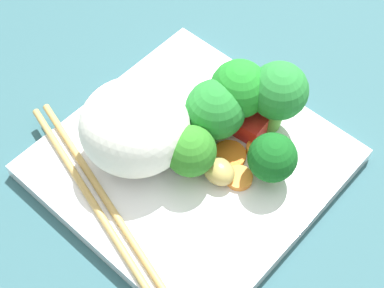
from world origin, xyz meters
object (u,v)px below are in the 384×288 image
rice_mound (135,127)px  broccoli_floret_0 (272,158)px  square_plate (191,163)px  carrot_slice_2 (229,155)px  chopstick_pair (98,199)px

rice_mound → broccoli_floret_0: (5.74, -10.57, -1.04)cm
rice_mound → square_plate: bearing=-56.4°
broccoli_floret_0 → carrot_slice_2: (-0.65, 3.96, -2.69)cm
square_plate → carrot_slice_2: 3.66cm
broccoli_floret_0 → square_plate: bearing=115.1°
chopstick_pair → broccoli_floret_0: bearing=66.7°
rice_mound → broccoli_floret_0: size_ratio=1.84×
rice_mound → broccoli_floret_0: bearing=-61.5°
chopstick_pair → square_plate: bearing=86.1°
broccoli_floret_0 → carrot_slice_2: 4.83cm
square_plate → rice_mound: (-2.69, 4.05, 4.77)cm
square_plate → broccoli_floret_0: 8.11cm
carrot_slice_2 → chopstick_pair: 12.38cm
square_plate → rice_mound: rice_mound is taller
square_plate → chopstick_pair: size_ratio=1.03×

